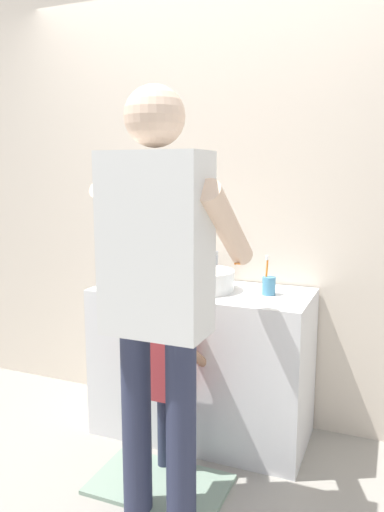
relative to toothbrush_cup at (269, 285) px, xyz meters
name	(u,v)px	position (x,y,z in m)	size (l,w,h in m)	color
ground_plane	(181,459)	(-0.36, -0.32, -0.89)	(14.00, 14.00, 0.00)	#9E998E
back_wall	(223,193)	(-0.36, 0.30, 0.46)	(4.40, 0.08, 2.70)	beige
vanity_cabinet	(202,362)	(-0.36, -0.02, -0.47)	(1.18, 0.54, 0.84)	white
sink_basin	(201,280)	(-0.36, -0.04, 0.01)	(0.36, 0.36, 0.11)	silver
faucet	(215,268)	(-0.36, 0.18, 0.03)	(0.18, 0.14, 0.18)	#B7BABF
toothbrush_cup	(269,285)	(0.00, 0.00, 0.00)	(0.07, 0.07, 0.21)	#4C8EB2
soap_bottle	(151,270)	(-0.71, 0.04, 0.02)	(0.06, 0.06, 0.16)	#B27FC6
bath_mat	(160,484)	(-0.36, -0.57, -0.88)	(0.64, 0.40, 0.02)	gray
child_toddler	(172,376)	(-0.36, -0.42, -0.40)	(0.25, 0.26, 0.83)	#2D334C
adult_parent	(158,272)	(-0.27, -0.74, 0.19)	(0.56, 0.58, 1.80)	#2D334C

